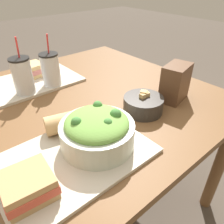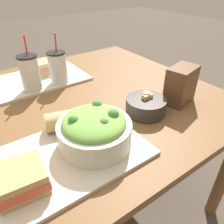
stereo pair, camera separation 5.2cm
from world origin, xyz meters
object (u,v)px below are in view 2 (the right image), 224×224
(drink_cup_dark, at_px, (30,74))
(chip_bag, at_px, (181,85))
(baguette_near, at_px, (73,119))
(drink_cup_red, at_px, (58,69))
(sandwich_near, at_px, (21,180))
(salad_bowl, at_px, (94,129))
(sandwich_far, at_px, (42,68))
(soup_bowl, at_px, (146,105))

(drink_cup_dark, height_order, chip_bag, drink_cup_dark)
(baguette_near, distance_m, chip_bag, 0.46)
(drink_cup_dark, bearing_deg, drink_cup_red, 0.00)
(sandwich_near, xyz_separation_m, drink_cup_dark, (0.20, 0.52, 0.04))
(salad_bowl, bearing_deg, drink_cup_dark, 94.23)
(salad_bowl, distance_m, sandwich_far, 0.64)
(soup_bowl, relative_size, sandwich_near, 1.19)
(drink_cup_dark, distance_m, drink_cup_red, 0.13)
(baguette_near, distance_m, sandwich_far, 0.52)
(baguette_near, relative_size, drink_cup_dark, 0.77)
(sandwich_near, distance_m, drink_cup_red, 0.62)
(salad_bowl, xyz_separation_m, soup_bowl, (0.26, 0.05, -0.03))
(salad_bowl, bearing_deg, drink_cup_red, 78.85)
(drink_cup_dark, relative_size, chip_bag, 1.58)
(drink_cup_red, bearing_deg, chip_bag, -52.61)
(soup_bowl, bearing_deg, sandwich_far, 108.47)
(salad_bowl, relative_size, chip_bag, 1.47)
(salad_bowl, bearing_deg, sandwich_far, 84.08)
(baguette_near, distance_m, drink_cup_red, 0.38)
(baguette_near, relative_size, chip_bag, 1.22)
(sandwich_far, bearing_deg, salad_bowl, -101.57)
(soup_bowl, bearing_deg, drink_cup_dark, 124.70)
(baguette_near, xyz_separation_m, drink_cup_red, (0.11, 0.36, 0.04))
(soup_bowl, relative_size, baguette_near, 0.82)
(soup_bowl, bearing_deg, drink_cup_red, 111.31)
(salad_bowl, distance_m, soup_bowl, 0.27)
(salad_bowl, distance_m, chip_bag, 0.44)
(drink_cup_dark, xyz_separation_m, chip_bag, (0.47, -0.45, -0.01))
(sandwich_far, relative_size, drink_cup_dark, 0.49)
(drink_cup_dark, bearing_deg, sandwich_far, 57.18)
(baguette_near, bearing_deg, drink_cup_dark, 19.26)
(baguette_near, xyz_separation_m, sandwich_far, (0.08, 0.52, -0.00))
(soup_bowl, xyz_separation_m, chip_bag, (0.17, -0.02, 0.04))
(soup_bowl, relative_size, chip_bag, 1.00)
(salad_bowl, xyz_separation_m, chip_bag, (0.44, 0.03, 0.01))
(baguette_near, xyz_separation_m, drink_cup_dark, (-0.02, 0.36, 0.04))
(drink_cup_dark, bearing_deg, sandwich_near, -111.28)
(soup_bowl, height_order, sandwich_near, soup_bowl)
(chip_bag, bearing_deg, sandwich_near, 173.17)
(baguette_near, xyz_separation_m, chip_bag, (0.45, -0.09, 0.03))
(sandwich_near, distance_m, baguette_near, 0.27)
(sandwich_near, xyz_separation_m, baguette_near, (0.22, 0.16, 0.00))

